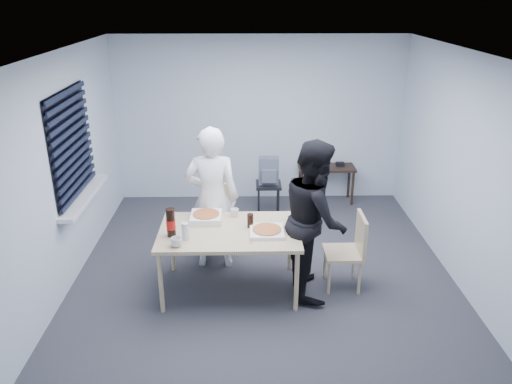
{
  "coord_description": "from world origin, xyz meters",
  "views": [
    {
      "loc": [
        -0.19,
        -5.19,
        3.2
      ],
      "look_at": [
        -0.09,
        0.1,
        1.05
      ],
      "focal_mm": 35.0,
      "sensor_mm": 36.0,
      "label": 1
    }
  ],
  "objects_px": {
    "dining_table": "(229,235)",
    "side_table": "(326,171)",
    "chair_far": "(217,213)",
    "mug_b": "(234,213)",
    "stool": "(268,190)",
    "soda_bottle": "(171,223)",
    "person_black": "(315,219)",
    "chair_right": "(351,247)",
    "person_white": "(212,199)",
    "mug_a": "(177,242)",
    "backpack": "(269,171)"
  },
  "relations": [
    {
      "from": "dining_table",
      "to": "person_black",
      "type": "bearing_deg",
      "value": -0.4
    },
    {
      "from": "side_table",
      "to": "mug_b",
      "type": "height_order",
      "value": "mug_b"
    },
    {
      "from": "dining_table",
      "to": "mug_a",
      "type": "relative_size",
      "value": 12.55
    },
    {
      "from": "chair_right",
      "to": "side_table",
      "type": "bearing_deg",
      "value": 87.8
    },
    {
      "from": "chair_far",
      "to": "stool",
      "type": "relative_size",
      "value": 1.71
    },
    {
      "from": "mug_b",
      "to": "dining_table",
      "type": "bearing_deg",
      "value": -97.95
    },
    {
      "from": "chair_right",
      "to": "soda_bottle",
      "type": "distance_m",
      "value": 2.02
    },
    {
      "from": "chair_far",
      "to": "chair_right",
      "type": "distance_m",
      "value": 1.82
    },
    {
      "from": "dining_table",
      "to": "soda_bottle",
      "type": "bearing_deg",
      "value": -168.04
    },
    {
      "from": "dining_table",
      "to": "person_white",
      "type": "height_order",
      "value": "person_white"
    },
    {
      "from": "backpack",
      "to": "mug_b",
      "type": "distance_m",
      "value": 1.71
    },
    {
      "from": "dining_table",
      "to": "stool",
      "type": "xyz_separation_m",
      "value": [
        0.52,
        2.01,
        -0.28
      ]
    },
    {
      "from": "stool",
      "to": "backpack",
      "type": "bearing_deg",
      "value": -90.0
    },
    {
      "from": "dining_table",
      "to": "stool",
      "type": "bearing_deg",
      "value": 75.6
    },
    {
      "from": "chair_far",
      "to": "stool",
      "type": "height_order",
      "value": "chair_far"
    },
    {
      "from": "soda_bottle",
      "to": "mug_b",
      "type": "bearing_deg",
      "value": 36.23
    },
    {
      "from": "dining_table",
      "to": "side_table",
      "type": "bearing_deg",
      "value": 60.15
    },
    {
      "from": "dining_table",
      "to": "backpack",
      "type": "xyz_separation_m",
      "value": [
        0.52,
        2.0,
        0.03
      ]
    },
    {
      "from": "person_black",
      "to": "soda_bottle",
      "type": "xyz_separation_m",
      "value": [
        -1.55,
        -0.12,
        0.02
      ]
    },
    {
      "from": "side_table",
      "to": "stool",
      "type": "distance_m",
      "value": 1.09
    },
    {
      "from": "chair_far",
      "to": "soda_bottle",
      "type": "relative_size",
      "value": 2.83
    },
    {
      "from": "mug_a",
      "to": "soda_bottle",
      "type": "relative_size",
      "value": 0.39
    },
    {
      "from": "dining_table",
      "to": "backpack",
      "type": "bearing_deg",
      "value": 75.52
    },
    {
      "from": "dining_table",
      "to": "person_white",
      "type": "relative_size",
      "value": 0.87
    },
    {
      "from": "backpack",
      "to": "soda_bottle",
      "type": "bearing_deg",
      "value": -115.59
    },
    {
      "from": "backpack",
      "to": "mug_a",
      "type": "xyz_separation_m",
      "value": [
        -1.04,
        -2.36,
        0.08
      ]
    },
    {
      "from": "soda_bottle",
      "to": "person_black",
      "type": "bearing_deg",
      "value": 4.56
    },
    {
      "from": "person_black",
      "to": "stool",
      "type": "bearing_deg",
      "value": 11.69
    },
    {
      "from": "chair_far",
      "to": "chair_right",
      "type": "relative_size",
      "value": 1.0
    },
    {
      "from": "person_white",
      "to": "person_black",
      "type": "relative_size",
      "value": 1.0
    },
    {
      "from": "mug_b",
      "to": "soda_bottle",
      "type": "distance_m",
      "value": 0.83
    },
    {
      "from": "chair_far",
      "to": "soda_bottle",
      "type": "xyz_separation_m",
      "value": [
        -0.42,
        -1.1,
        0.39
      ]
    },
    {
      "from": "chair_far",
      "to": "mug_a",
      "type": "xyz_separation_m",
      "value": [
        -0.34,
        -1.33,
        0.29
      ]
    },
    {
      "from": "stool",
      "to": "mug_b",
      "type": "relative_size",
      "value": 5.19
    },
    {
      "from": "chair_right",
      "to": "side_table",
      "type": "relative_size",
      "value": 1.0
    },
    {
      "from": "person_black",
      "to": "stool",
      "type": "distance_m",
      "value": 2.11
    },
    {
      "from": "side_table",
      "to": "dining_table",
      "type": "bearing_deg",
      "value": -119.85
    },
    {
      "from": "person_white",
      "to": "mug_b",
      "type": "bearing_deg",
      "value": 140.58
    },
    {
      "from": "chair_right",
      "to": "person_black",
      "type": "relative_size",
      "value": 0.5
    },
    {
      "from": "side_table",
      "to": "mug_a",
      "type": "bearing_deg",
      "value": -124.35
    },
    {
      "from": "dining_table",
      "to": "side_table",
      "type": "relative_size",
      "value": 1.73
    },
    {
      "from": "dining_table",
      "to": "backpack",
      "type": "distance_m",
      "value": 2.06
    },
    {
      "from": "backpack",
      "to": "mug_b",
      "type": "bearing_deg",
      "value": -103.49
    },
    {
      "from": "person_black",
      "to": "mug_a",
      "type": "height_order",
      "value": "person_black"
    },
    {
      "from": "person_white",
      "to": "stool",
      "type": "bearing_deg",
      "value": -117.18
    },
    {
      "from": "dining_table",
      "to": "person_black",
      "type": "height_order",
      "value": "person_black"
    },
    {
      "from": "chair_far",
      "to": "mug_b",
      "type": "distance_m",
      "value": 0.72
    },
    {
      "from": "person_black",
      "to": "mug_a",
      "type": "relative_size",
      "value": 14.39
    },
    {
      "from": "dining_table",
      "to": "person_white",
      "type": "bearing_deg",
      "value": 110.85
    },
    {
      "from": "person_white",
      "to": "soda_bottle",
      "type": "relative_size",
      "value": 5.62
    }
  ]
}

